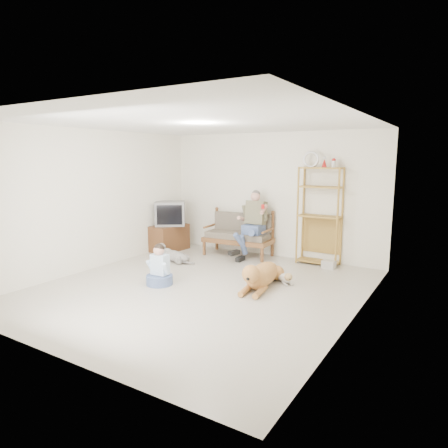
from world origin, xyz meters
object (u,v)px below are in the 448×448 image
Objects in this scene: tv_stand at (169,238)px; golden_retriever at (261,275)px; loveseat at (240,234)px; etagere at (319,215)px.

tv_stand is 0.57× the size of golden_retriever.
loveseat reaches higher than tv_stand.
etagere reaches higher than loveseat.
etagere is at bearing 72.19° from golden_retriever.
etagere is 2.45× the size of tv_stand.
golden_retriever is at bearing -99.63° from etagere.
etagere is 3.52m from tv_stand.
loveseat is 1.84m from etagere.
etagere reaches higher than tv_stand.
golden_retriever is (3.05, -1.32, -0.10)m from tv_stand.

